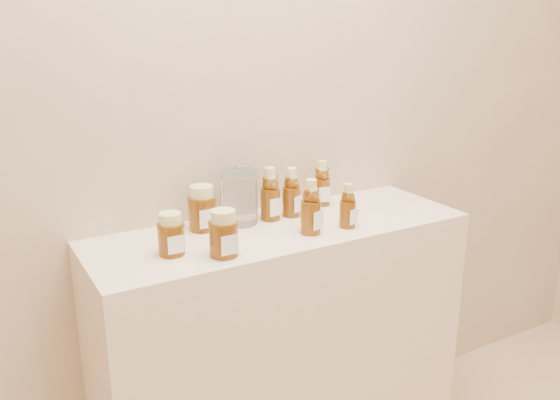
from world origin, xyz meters
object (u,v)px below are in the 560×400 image
display_table (281,355)px  glass_canister (239,195)px  bear_bottle_front_left (311,203)px  honey_jar_left (171,234)px  bear_bottle_back_left (270,191)px

display_table → glass_canister: bearing=133.0°
bear_bottle_front_left → glass_canister: bearing=111.2°
bear_bottle_front_left → honey_jar_left: size_ratio=1.60×
display_table → bear_bottle_back_left: 0.55m
display_table → bear_bottle_front_left: (0.05, -0.09, 0.54)m
display_table → glass_canister: glass_canister is taller
display_table → bear_bottle_back_left: bear_bottle_back_left is taller
glass_canister → bear_bottle_front_left: bearing=-52.9°
bear_bottle_front_left → glass_canister: size_ratio=1.04×
honey_jar_left → glass_canister: (0.28, 0.14, 0.03)m
bear_bottle_front_left → display_table: bearing=103.2°
bear_bottle_front_left → honey_jar_left: (-0.42, 0.05, -0.04)m
display_table → glass_canister: size_ratio=6.57×
bear_bottle_back_left → glass_canister: 0.10m
display_table → honey_jar_left: honey_jar_left is taller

